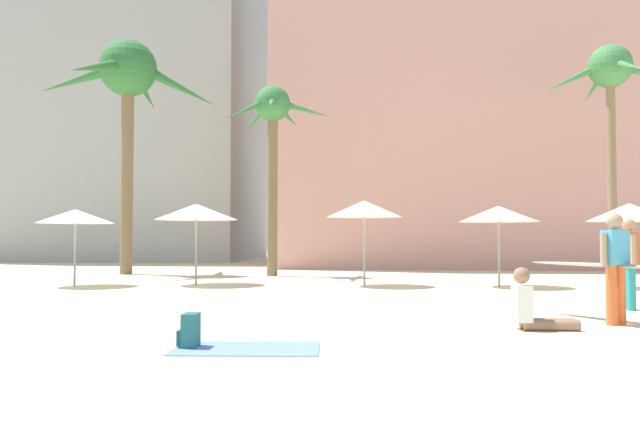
# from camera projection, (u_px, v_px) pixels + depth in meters

# --- Properties ---
(ground) EXTENTS (120.00, 120.00, 0.00)m
(ground) POSITION_uv_depth(u_px,v_px,m) (294.00, 397.00, 5.49)
(ground) COLOR beige
(hotel_pink) EXTENTS (19.00, 9.56, 15.99)m
(hotel_pink) POSITION_uv_depth(u_px,v_px,m) (479.00, 99.00, 31.42)
(hotel_pink) COLOR #DB9989
(hotel_pink) RESTS_ON ground
(hotel_tower_gray) EXTENTS (18.33, 11.44, 25.09)m
(hotel_tower_gray) POSITION_uv_depth(u_px,v_px,m) (107.00, 58.00, 40.71)
(hotel_tower_gray) COLOR #A8A8A3
(hotel_tower_gray) RESTS_ON ground
(palm_tree_far_left) EXTENTS (6.65, 6.78, 8.60)m
(palm_tree_far_left) POSITION_uv_depth(u_px,v_px,m) (127.00, 83.00, 23.98)
(palm_tree_far_left) COLOR brown
(palm_tree_far_left) RESTS_ON ground
(palm_tree_left) EXTENTS (3.53, 3.99, 6.64)m
(palm_tree_left) POSITION_uv_depth(u_px,v_px,m) (273.00, 125.00, 22.80)
(palm_tree_left) COLOR brown
(palm_tree_left) RESTS_ON ground
(palm_tree_center) EXTENTS (4.41, 4.37, 7.88)m
(palm_tree_center) POSITION_uv_depth(u_px,v_px,m) (610.00, 82.00, 22.13)
(palm_tree_center) COLOR #896B4C
(palm_tree_center) RESTS_ON ground
(cafe_umbrella_0) EXTENTS (2.18, 2.18, 2.24)m
(cafe_umbrella_0) POSITION_uv_depth(u_px,v_px,m) (629.00, 212.00, 17.17)
(cafe_umbrella_0) COLOR gray
(cafe_umbrella_0) RESTS_ON ground
(cafe_umbrella_1) EXTENTS (2.17, 2.17, 2.20)m
(cafe_umbrella_1) POSITION_uv_depth(u_px,v_px,m) (499.00, 214.00, 17.79)
(cafe_umbrella_1) COLOR gray
(cafe_umbrella_1) RESTS_ON ground
(cafe_umbrella_2) EXTENTS (2.09, 2.09, 2.37)m
(cafe_umbrella_2) POSITION_uv_depth(u_px,v_px,m) (364.00, 209.00, 18.16)
(cafe_umbrella_2) COLOR gray
(cafe_umbrella_2) RESTS_ON ground
(cafe_umbrella_3) EXTENTS (2.36, 2.36, 2.30)m
(cafe_umbrella_3) POSITION_uv_depth(u_px,v_px,m) (196.00, 212.00, 18.56)
(cafe_umbrella_3) COLOR gray
(cafe_umbrella_3) RESTS_ON ground
(cafe_umbrella_4) EXTENTS (2.11, 2.11, 2.12)m
(cafe_umbrella_4) POSITION_uv_depth(u_px,v_px,m) (75.00, 216.00, 18.04)
(cafe_umbrella_4) COLOR gray
(cafe_umbrella_4) RESTS_ON ground
(beach_towel) EXTENTS (1.80, 1.10, 0.01)m
(beach_towel) POSITION_uv_depth(u_px,v_px,m) (247.00, 349.00, 7.82)
(beach_towel) COLOR #6684E0
(beach_towel) RESTS_ON ground
(backpack) EXTENTS (0.25, 0.31, 0.42)m
(backpack) POSITION_uv_depth(u_px,v_px,m) (190.00, 331.00, 7.91)
(backpack) COLOR #225C58
(backpack) RESTS_ON ground
(person_far_left) EXTENTS (0.92, 0.41, 0.91)m
(person_far_left) POSITION_uv_depth(u_px,v_px,m) (533.00, 308.00, 9.48)
(person_far_left) COLOR #936B51
(person_far_left) RESTS_ON ground
(person_near_right) EXTENTS (2.04, 2.74, 1.71)m
(person_near_right) POSITION_uv_depth(u_px,v_px,m) (612.00, 264.00, 10.14)
(person_near_right) COLOR orange
(person_near_right) RESTS_ON ground
(person_mid_left) EXTENTS (0.25, 0.60, 1.70)m
(person_mid_left) POSITION_uv_depth(u_px,v_px,m) (629.00, 260.00, 12.08)
(person_mid_left) COLOR teal
(person_mid_left) RESTS_ON ground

